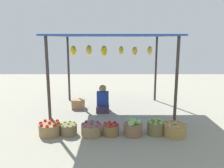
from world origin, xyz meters
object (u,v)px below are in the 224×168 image
at_px(wooden_crate_near_vendor, 78,104).
at_px(basket_red_apples, 111,129).
at_px(basket_green_apples, 155,128).
at_px(basket_red_tomatoes, 50,129).
at_px(basket_purple_onions, 91,130).
at_px(vendor_person, 102,101).
at_px(basket_limes, 68,129).
at_px(basket_cabbages, 133,128).
at_px(basket_potatoes, 174,130).

bearing_deg(wooden_crate_near_vendor, basket_red_apples, -62.57).
bearing_deg(basket_green_apples, basket_red_apples, -178.33).
relative_size(basket_red_tomatoes, basket_purple_onions, 1.07).
xyz_separation_m(vendor_person, basket_limes, (-0.69, -1.63, -0.18)).
height_order(basket_limes, basket_red_apples, basket_red_apples).
xyz_separation_m(basket_red_tomatoes, basket_purple_onions, (0.92, -0.02, -0.01)).
bearing_deg(wooden_crate_near_vendor, basket_limes, -88.07).
bearing_deg(basket_green_apples, vendor_person, 127.26).
relative_size(basket_red_tomatoes, basket_cabbages, 1.17).
height_order(basket_red_apples, wooden_crate_near_vendor, basket_red_apples).
relative_size(basket_purple_onions, basket_cabbages, 1.09).
xyz_separation_m(basket_red_tomatoes, basket_potatoes, (2.74, -0.04, -0.00)).
height_order(basket_red_tomatoes, basket_purple_onions, basket_red_tomatoes).
distance_m(basket_red_tomatoes, basket_red_apples, 1.34).
xyz_separation_m(basket_green_apples, wooden_crate_near_vendor, (-1.99, 1.90, -0.01)).
relative_size(basket_red_tomatoes, wooden_crate_near_vendor, 1.31).
xyz_separation_m(basket_red_tomatoes, basket_green_apples, (2.34, 0.03, 0.01)).
distance_m(basket_cabbages, wooden_crate_near_vendor, 2.45).
bearing_deg(basket_red_apples, basket_cabbages, -2.74).
distance_m(basket_purple_onions, basket_cabbages, 0.91).
height_order(basket_red_apples, basket_potatoes, basket_potatoes).
bearing_deg(basket_cabbages, vendor_person, 113.55).
bearing_deg(basket_red_apples, basket_purple_onions, -176.01).
distance_m(basket_red_tomatoes, basket_purple_onions, 0.92).
bearing_deg(wooden_crate_near_vendor, basket_red_tomatoes, -100.14).
bearing_deg(basket_red_tomatoes, basket_potatoes, -0.79).
bearing_deg(basket_green_apples, basket_potatoes, -10.21).
distance_m(basket_red_tomatoes, basket_green_apples, 2.34).
height_order(basket_red_apples, basket_cabbages, basket_cabbages).
relative_size(vendor_person, basket_cabbages, 1.92).
relative_size(basket_red_apples, basket_green_apples, 1.00).
distance_m(vendor_person, basket_cabbages, 1.83).
xyz_separation_m(basket_limes, basket_potatoes, (2.33, -0.06, 0.01)).
distance_m(basket_limes, basket_red_apples, 0.93).
distance_m(basket_cabbages, basket_potatoes, 0.91).
xyz_separation_m(basket_green_apples, basket_potatoes, (0.40, -0.07, -0.02)).
distance_m(basket_purple_onions, wooden_crate_near_vendor, 2.04).
bearing_deg(basket_red_apples, vendor_person, 98.39).
distance_m(vendor_person, basket_red_tomatoes, 2.00).
xyz_separation_m(vendor_person, basket_cabbages, (0.73, -1.68, -0.12)).
bearing_deg(basket_cabbages, basket_green_apples, 5.91).
relative_size(basket_green_apples, wooden_crate_near_vendor, 1.01).
distance_m(basket_red_apples, basket_cabbages, 0.49).
distance_m(basket_limes, basket_cabbages, 1.42).
bearing_deg(basket_potatoes, basket_purple_onions, 179.56).
height_order(basket_limes, basket_potatoes, basket_potatoes).
height_order(basket_red_tomatoes, basket_green_apples, basket_green_apples).
bearing_deg(vendor_person, basket_red_apples, -81.61).
bearing_deg(vendor_person, basket_limes, -112.95).
bearing_deg(vendor_person, basket_cabbages, -66.45).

